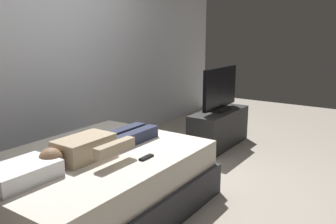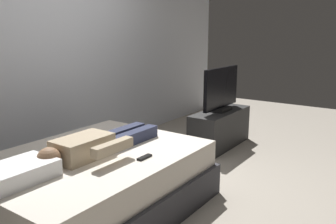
{
  "view_description": "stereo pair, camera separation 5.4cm",
  "coord_description": "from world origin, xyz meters",
  "px_view_note": "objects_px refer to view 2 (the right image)",
  "views": [
    {
      "loc": [
        -2.74,
        -1.81,
        1.56
      ],
      "look_at": [
        0.38,
        0.32,
        0.69
      ],
      "focal_mm": 37.61,
      "sensor_mm": 36.0,
      "label": 1
    },
    {
      "loc": [
        -2.71,
        -1.85,
        1.56
      ],
      "look_at": [
        0.38,
        0.32,
        0.69
      ],
      "focal_mm": 37.61,
      "sensor_mm": 36.0,
      "label": 2
    }
  ],
  "objects_px": {
    "bed": "(92,184)",
    "tv": "(221,90)",
    "person": "(96,145)",
    "pillow": "(19,172)",
    "tv_stand": "(220,128)",
    "remote": "(145,157)"
  },
  "relations": [
    {
      "from": "bed",
      "to": "person",
      "type": "height_order",
      "value": "person"
    },
    {
      "from": "pillow",
      "to": "person",
      "type": "relative_size",
      "value": 0.38
    },
    {
      "from": "pillow",
      "to": "remote",
      "type": "distance_m",
      "value": 0.96
    },
    {
      "from": "person",
      "to": "tv_stand",
      "type": "xyz_separation_m",
      "value": [
        2.27,
        -0.03,
        -0.37
      ]
    },
    {
      "from": "remote",
      "to": "tv_stand",
      "type": "height_order",
      "value": "remote"
    },
    {
      "from": "bed",
      "to": "pillow",
      "type": "relative_size",
      "value": 4.1
    },
    {
      "from": "person",
      "to": "pillow",
      "type": "bearing_deg",
      "value": 176.67
    },
    {
      "from": "bed",
      "to": "person",
      "type": "relative_size",
      "value": 1.56
    },
    {
      "from": "pillow",
      "to": "person",
      "type": "distance_m",
      "value": 0.69
    },
    {
      "from": "pillow",
      "to": "remote",
      "type": "relative_size",
      "value": 3.2
    },
    {
      "from": "bed",
      "to": "tv_stand",
      "type": "height_order",
      "value": "bed"
    },
    {
      "from": "remote",
      "to": "tv",
      "type": "relative_size",
      "value": 0.17
    },
    {
      "from": "pillow",
      "to": "tv_stand",
      "type": "relative_size",
      "value": 0.44
    },
    {
      "from": "tv",
      "to": "bed",
      "type": "bearing_deg",
      "value": 178.3
    },
    {
      "from": "bed",
      "to": "tv",
      "type": "distance_m",
      "value": 2.36
    },
    {
      "from": "pillow",
      "to": "tv",
      "type": "distance_m",
      "value": 2.97
    },
    {
      "from": "bed",
      "to": "person",
      "type": "distance_m",
      "value": 0.36
    },
    {
      "from": "person",
      "to": "tv",
      "type": "relative_size",
      "value": 1.43
    },
    {
      "from": "pillow",
      "to": "tv_stand",
      "type": "height_order",
      "value": "pillow"
    },
    {
      "from": "remote",
      "to": "tv",
      "type": "distance_m",
      "value": 2.16
    },
    {
      "from": "bed",
      "to": "person",
      "type": "xyz_separation_m",
      "value": [
        0.03,
        -0.04,
        0.36
      ]
    },
    {
      "from": "person",
      "to": "tv",
      "type": "height_order",
      "value": "tv"
    }
  ]
}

